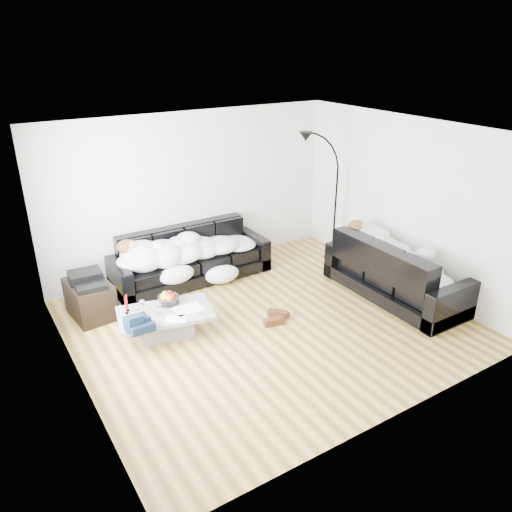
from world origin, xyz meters
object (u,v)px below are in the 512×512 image
shoes (276,317)px  wine_glass_a (142,306)px  coffee_table (166,323)px  candle_right (127,303)px  sleeper_back (191,244)px  candle_left (126,306)px  sofa_right (397,269)px  av_cabinet (90,299)px  sofa_back (191,256)px  stereo (87,279)px  sleeper_right (398,257)px  floor_lamp (335,204)px  fruit_bowl (168,298)px  wine_glass_c (159,308)px  wine_glass_b (137,311)px

shoes → wine_glass_a: bearing=-176.4°
coffee_table → candle_right: candle_right is taller
sleeper_back → shoes: size_ratio=4.48×
candle_left → coffee_table: bearing=-26.3°
sofa_right → av_cabinet: 4.48m
sofa_back → stereo: sofa_back is taller
sofa_right → candle_right: sofa_right is taller
wine_glass_a → candle_right: candle_right is taller
wine_glass_a → sofa_back: bearing=43.9°
sleeper_right → floor_lamp: 1.63m
fruit_bowl → coffee_table: bearing=-124.9°
sofa_back → sleeper_right: (2.37, -2.16, 0.24)m
sleeper_right → floor_lamp: size_ratio=0.94×
fruit_bowl → shoes: (1.29, -0.66, -0.38)m
sofa_back → candle_right: bearing=-142.8°
shoes → av_cabinet: bearing=168.5°
sofa_back → wine_glass_a: bearing=-136.1°
coffee_table → wine_glass_c: bearing=-170.7°
wine_glass_a → av_cabinet: 1.02m
wine_glass_b → shoes: size_ratio=0.36×
wine_glass_a → shoes: wine_glass_a is taller
wine_glass_b → candle_left: 0.19m
floor_lamp → sleeper_right: bearing=-80.8°
av_cabinet → candle_left: bearing=-77.1°
fruit_bowl → floor_lamp: bearing=10.0°
wine_glass_b → floor_lamp: 3.94m
fruit_bowl → sleeper_right: bearing=-17.1°
candle_right → stereo: 0.82m
candle_left → wine_glass_c: bearing=-33.4°
coffee_table → av_cabinet: 1.26m
coffee_table → wine_glass_b: (-0.35, 0.05, 0.26)m
fruit_bowl → candle_right: 0.54m
coffee_table → wine_glass_c: size_ratio=6.95×
coffee_table → sleeper_back: bearing=52.3°
wine_glass_b → floor_lamp: floor_lamp is taller
sofa_right → stereo: size_ratio=5.04×
shoes → wine_glass_c: bearing=-173.0°
sofa_back → av_cabinet: 1.74m
wine_glass_a → wine_glass_c: wine_glass_a is taller
wine_glass_c → av_cabinet: 1.23m
wine_glass_b → wine_glass_c: 0.27m
candle_right → av_cabinet: (-0.30, 0.76, -0.21)m
wine_glass_a → floor_lamp: floor_lamp is taller
coffee_table → fruit_bowl: size_ratio=4.35×
av_cabinet → wine_glass_c: bearing=-64.7°
sleeper_back → candle_left: size_ratio=9.21×
candle_right → wine_glass_b: bearing=-76.1°
candle_right → floor_lamp: 3.96m
wine_glass_b → candle_left: size_ratio=0.74×
sleeper_right → av_cabinet: size_ratio=2.54×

